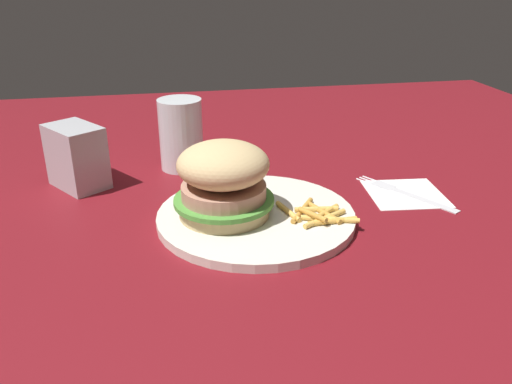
# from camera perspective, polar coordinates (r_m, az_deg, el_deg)

# --- Properties ---
(ground_plane) EXTENTS (1.60, 1.60, 0.00)m
(ground_plane) POSITION_cam_1_polar(r_m,az_deg,el_deg) (0.69, 0.69, -3.54)
(ground_plane) COLOR maroon
(plate) EXTENTS (0.27, 0.27, 0.01)m
(plate) POSITION_cam_1_polar(r_m,az_deg,el_deg) (0.70, 0.00, -2.69)
(plate) COLOR silver
(plate) RESTS_ON ground_plane
(sandwich) EXTENTS (0.13, 0.13, 0.10)m
(sandwich) POSITION_cam_1_polar(r_m,az_deg,el_deg) (0.67, -3.60, 1.36)
(sandwich) COLOR tan
(sandwich) RESTS_ON plate
(fries_pile) EXTENTS (0.10, 0.09, 0.01)m
(fries_pile) POSITION_cam_1_polar(r_m,az_deg,el_deg) (0.69, 6.78, -2.44)
(fries_pile) COLOR #E5B251
(fries_pile) RESTS_ON plate
(napkin) EXTENTS (0.12, 0.12, 0.00)m
(napkin) POSITION_cam_1_polar(r_m,az_deg,el_deg) (0.82, 16.09, -0.15)
(napkin) COLOR white
(napkin) RESTS_ON ground_plane
(fork) EXTENTS (0.10, 0.16, 0.00)m
(fork) POSITION_cam_1_polar(r_m,az_deg,el_deg) (0.81, 16.02, 0.05)
(fork) COLOR silver
(fork) RESTS_ON napkin
(drink_glass) EXTENTS (0.07, 0.07, 0.12)m
(drink_glass) POSITION_cam_1_polar(r_m,az_deg,el_deg) (0.88, -8.20, 5.78)
(drink_glass) COLOR silver
(drink_glass) RESTS_ON ground_plane
(napkin_dispenser) EXTENTS (0.10, 0.11, 0.10)m
(napkin_dispenser) POSITION_cam_1_polar(r_m,az_deg,el_deg) (0.84, -19.12, 3.69)
(napkin_dispenser) COLOR #B7BABF
(napkin_dispenser) RESTS_ON ground_plane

